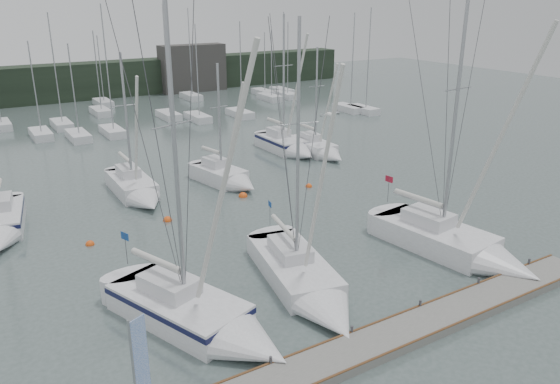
{
  "coord_description": "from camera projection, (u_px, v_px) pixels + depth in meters",
  "views": [
    {
      "loc": [
        -14.94,
        -19.32,
        13.84
      ],
      "look_at": [
        -0.03,
        5.0,
        3.58
      ],
      "focal_mm": 35.0,
      "sensor_mm": 36.0,
      "label": 1
    }
  ],
  "objects": [
    {
      "name": "sailboat_near_center",
      "position": [
        310.0,
        288.0,
        26.47
      ],
      "size": [
        4.86,
        10.54,
        14.07
      ],
      "rotation": [
        0.0,
        0.0,
        -0.2
      ],
      "color": "silver",
      "rests_on": "ground"
    },
    {
      "name": "sailboat_mid_e",
      "position": [
        321.0,
        150.0,
        49.98
      ],
      "size": [
        2.65,
        7.28,
        10.4
      ],
      "rotation": [
        0.0,
        0.0,
        -0.05
      ],
      "color": "silver",
      "rests_on": "ground"
    },
    {
      "name": "far_treeline",
      "position": [
        68.0,
        82.0,
        76.43
      ],
      "size": [
        90.0,
        4.0,
        5.0
      ],
      "primitive_type": "cube",
      "color": "black",
      "rests_on": "ground"
    },
    {
      "name": "sailboat_near_left",
      "position": [
        207.0,
        321.0,
        23.55
      ],
      "size": [
        6.16,
        9.93,
        15.34
      ],
      "rotation": [
        0.0,
        0.0,
        0.36
      ],
      "color": "silver",
      "rests_on": "ground"
    },
    {
      "name": "seagull",
      "position": [
        330.0,
        114.0,
        25.68
      ],
      "size": [
        1.01,
        0.44,
        0.2
      ],
      "rotation": [
        0.0,
        0.0,
        -0.0
      ],
      "color": "white",
      "rests_on": "ground"
    },
    {
      "name": "sailboat_mid_d",
      "position": [
        289.0,
        146.0,
        50.86
      ],
      "size": [
        2.83,
        7.8,
        13.29
      ],
      "rotation": [
        0.0,
        0.0,
        0.01
      ],
      "color": "silver",
      "rests_on": "ground"
    },
    {
      "name": "far_building_right",
      "position": [
        193.0,
        68.0,
        83.34
      ],
      "size": [
        10.0,
        3.0,
        7.0
      ],
      "primitive_type": "cube",
      "color": "#3B3836",
      "rests_on": "ground"
    },
    {
      "name": "buoy_b",
      "position": [
        243.0,
        197.0,
        39.99
      ],
      "size": [
        0.65,
        0.65,
        0.65
      ],
      "primitive_type": "sphere",
      "color": "#E24F14",
      "rests_on": "ground"
    },
    {
      "name": "dock",
      "position": [
        402.0,
        333.0,
        23.45
      ],
      "size": [
        24.0,
        2.0,
        0.4
      ],
      "primitive_type": "cube",
      "color": "#62635E",
      "rests_on": "ground"
    },
    {
      "name": "dock_banner",
      "position": [
        138.0,
        366.0,
        16.99
      ],
      "size": [
        0.62,
        0.31,
        4.36
      ],
      "rotation": [
        0.0,
        0.0,
        0.42
      ],
      "color": "#96989D",
      "rests_on": "dock"
    },
    {
      "name": "buoy_c",
      "position": [
        90.0,
        245.0,
        32.24
      ],
      "size": [
        0.53,
        0.53,
        0.53
      ],
      "primitive_type": "sphere",
      "color": "#E24F14",
      "rests_on": "ground"
    },
    {
      "name": "sailboat_mid_a",
      "position": [
        0.0,
        227.0,
        33.29
      ],
      "size": [
        3.77,
        8.06,
        10.49
      ],
      "rotation": [
        0.0,
        0.0,
        -0.17
      ],
      "color": "silver",
      "rests_on": "ground"
    },
    {
      "name": "sailboat_mid_b",
      "position": [
        138.0,
        191.0,
        39.4
      ],
      "size": [
        2.6,
        8.16,
        11.05
      ],
      "rotation": [
        0.0,
        0.0,
        -0.01
      ],
      "color": "silver",
      "rests_on": "ground"
    },
    {
      "name": "buoy_a",
      "position": [
        168.0,
        221.0,
        35.69
      ],
      "size": [
        0.6,
        0.6,
        0.6
      ],
      "primitive_type": "sphere",
      "color": "#E24F14",
      "rests_on": "ground"
    },
    {
      "name": "sailboat_mid_c",
      "position": [
        229.0,
        179.0,
        42.14
      ],
      "size": [
        3.66,
        6.91,
        9.98
      ],
      "rotation": [
        0.0,
        0.0,
        0.21
      ],
      "color": "silver",
      "rests_on": "ground"
    },
    {
      "name": "mast_forest",
      "position": [
        141.0,
        114.0,
        65.7
      ],
      "size": [
        58.86,
        27.18,
        14.6
      ],
      "color": "silver",
      "rests_on": "ground"
    },
    {
      "name": "ground",
      "position": [
        332.0,
        287.0,
        27.53
      ],
      "size": [
        160.0,
        160.0,
        0.0
      ],
      "primitive_type": "plane",
      "color": "#4A5A56",
      "rests_on": "ground"
    },
    {
      "name": "buoy_d",
      "position": [
        309.0,
        187.0,
        42.05
      ],
      "size": [
        0.52,
        0.52,
        0.52
      ],
      "primitive_type": "sphere",
      "color": "#E24F14",
      "rests_on": "ground"
    },
    {
      "name": "sailboat_near_right",
      "position": [
        466.0,
        249.0,
        30.29
      ],
      "size": [
        4.51,
        10.4,
        15.73
      ],
      "rotation": [
        0.0,
        0.0,
        0.13
      ],
      "color": "silver",
      "rests_on": "ground"
    }
  ]
}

